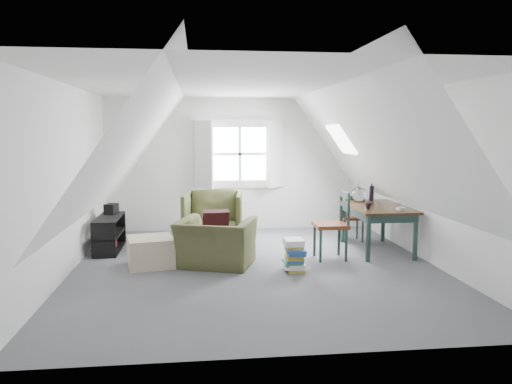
{
  "coord_description": "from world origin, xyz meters",
  "views": [
    {
      "loc": [
        -0.78,
        -6.69,
        1.89
      ],
      "look_at": [
        0.06,
        0.6,
        0.98
      ],
      "focal_mm": 35.0,
      "sensor_mm": 36.0,
      "label": 1
    }
  ],
  "objects": [
    {
      "name": "slope_right",
      "position": [
        1.55,
        0.0,
        1.78
      ],
      "size": [
        3.19,
        5.5,
        4.48
      ],
      "primitive_type": "plane",
      "rotation": [
        0.0,
        -2.19,
        0.0
      ],
      "color": "white",
      "rests_on": "wall_right"
    },
    {
      "name": "magazine_stack",
      "position": [
        0.49,
        -0.22,
        0.22
      ],
      "size": [
        0.32,
        0.39,
        0.43
      ],
      "rotation": [
        0.0,
        0.0,
        -0.05
      ],
      "color": "#B29933",
      "rests_on": "floor"
    },
    {
      "name": "wall_front",
      "position": [
        0.0,
        -2.75,
        1.25
      ],
      "size": [
        5.0,
        0.0,
        5.0
      ],
      "primitive_type": "plane",
      "rotation": [
        -1.57,
        0.0,
        0.0
      ],
      "color": "silver",
      "rests_on": "ground"
    },
    {
      "name": "ottoman",
      "position": [
        -1.46,
        0.26,
        0.2
      ],
      "size": [
        0.72,
        0.72,
        0.41
      ],
      "primitive_type": "cube",
      "rotation": [
        0.0,
        0.0,
        0.21
      ],
      "color": "tan",
      "rests_on": "floor"
    },
    {
      "name": "throw_pillow",
      "position": [
        -0.55,
        0.32,
        0.59
      ],
      "size": [
        0.39,
        0.25,
        0.39
      ],
      "primitive_type": "cube",
      "rotation": [
        0.31,
        0.0,
        0.09
      ],
      "color": "#370F14",
      "rests_on": "armchair_near"
    },
    {
      "name": "electronics_box",
      "position": [
        -2.19,
        1.52,
        0.62
      ],
      "size": [
        0.22,
        0.26,
        0.18
      ],
      "primitive_type": "cube",
      "rotation": [
        0.0,
        0.0,
        -0.27
      ],
      "color": "black",
      "rests_on": "media_shelf"
    },
    {
      "name": "wall_left",
      "position": [
        -2.5,
        0.0,
        1.25
      ],
      "size": [
        0.0,
        5.5,
        5.5
      ],
      "primitive_type": "plane",
      "rotation": [
        1.57,
        0.0,
        1.57
      ],
      "color": "silver",
      "rests_on": "ground"
    },
    {
      "name": "dining_chair_far",
      "position": [
        1.82,
        1.47,
        0.42
      ],
      "size": [
        0.38,
        0.38,
        0.81
      ],
      "rotation": [
        0.0,
        0.0,
        3.18
      ],
      "color": "#5B2512",
      "rests_on": "floor"
    },
    {
      "name": "media_shelf",
      "position": [
        -2.19,
        1.23,
        0.24
      ],
      "size": [
        0.35,
        1.06,
        0.54
      ],
      "rotation": [
        0.0,
        0.0,
        -0.08
      ],
      "color": "black",
      "rests_on": "floor"
    },
    {
      "name": "dining_chair_near",
      "position": [
        1.18,
        0.36,
        0.52
      ],
      "size": [
        0.47,
        0.47,
        1.0
      ],
      "rotation": [
        0.0,
        0.0,
        -1.49
      ],
      "color": "#5B2512",
      "rests_on": "floor"
    },
    {
      "name": "skylight",
      "position": [
        1.55,
        1.3,
        1.75
      ],
      "size": [
        0.35,
        0.75,
        0.47
      ],
      "primitive_type": "cube",
      "rotation": [
        0.0,
        0.95,
        0.0
      ],
      "color": "white",
      "rests_on": "slope_right"
    },
    {
      "name": "armchair_far",
      "position": [
        -0.55,
        1.56,
        0.0
      ],
      "size": [
        1.05,
        1.07,
        0.88
      ],
      "primitive_type": "imported",
      "rotation": [
        0.0,
        0.0,
        -0.11
      ],
      "color": "#3E4221",
      "rests_on": "floor"
    },
    {
      "name": "ceiling",
      "position": [
        0.0,
        0.0,
        2.5
      ],
      "size": [
        5.5,
        5.5,
        0.0
      ],
      "primitive_type": "plane",
      "rotation": [
        3.14,
        0.0,
        0.0
      ],
      "color": "white",
      "rests_on": "wall_back"
    },
    {
      "name": "wall_right",
      "position": [
        2.5,
        0.0,
        1.25
      ],
      "size": [
        0.0,
        5.5,
        5.5
      ],
      "primitive_type": "plane",
      "rotation": [
        1.57,
        0.0,
        -1.57
      ],
      "color": "silver",
      "rests_on": "ground"
    },
    {
      "name": "dining_table",
      "position": [
        1.99,
        0.76,
        0.62
      ],
      "size": [
        0.86,
        1.44,
        0.72
      ],
      "rotation": [
        0.0,
        0.0,
        -0.06
      ],
      "color": "black",
      "rests_on": "floor"
    },
    {
      "name": "armchair_near",
      "position": [
        -0.55,
        0.17,
        0.0
      ],
      "size": [
        1.24,
        1.16,
        0.66
      ],
      "primitive_type": "imported",
      "rotation": [
        0.0,
        0.0,
        2.82
      ],
      "color": "#3E4221",
      "rests_on": "floor"
    },
    {
      "name": "cup",
      "position": [
        1.74,
        0.46,
        0.72
      ],
      "size": [
        0.09,
        0.09,
        0.09
      ],
      "primitive_type": "imported",
      "rotation": [
        0.0,
        0.0,
        -0.0
      ],
      "color": "black",
      "rests_on": "dining_table"
    },
    {
      "name": "paper_box",
      "position": [
        2.19,
        0.31,
        0.74
      ],
      "size": [
        0.15,
        0.12,
        0.04
      ],
      "primitive_type": "cube",
      "rotation": [
        0.0,
        0.0,
        0.35
      ],
      "color": "white",
      "rests_on": "dining_table"
    },
    {
      "name": "wall_back",
      "position": [
        0.0,
        2.75,
        1.25
      ],
      "size": [
        5.0,
        0.0,
        5.0
      ],
      "primitive_type": "plane",
      "rotation": [
        1.57,
        0.0,
        0.0
      ],
      "color": "silver",
      "rests_on": "ground"
    },
    {
      "name": "floor",
      "position": [
        0.0,
        0.0,
        0.0
      ],
      "size": [
        5.5,
        5.5,
        0.0
      ],
      "primitive_type": "plane",
      "color": "#545459",
      "rests_on": "ground"
    },
    {
      "name": "demijohn",
      "position": [
        1.84,
        1.21,
        0.86
      ],
      "size": [
        0.24,
        0.24,
        0.34
      ],
      "rotation": [
        0.0,
        0.0,
        0.11
      ],
      "color": "silver",
      "rests_on": "dining_table"
    },
    {
      "name": "dormer_window",
      "position": [
        0.0,
        2.68,
        1.45
      ],
      "size": [
        1.71,
        0.35,
        1.3
      ],
      "color": "white",
      "rests_on": "wall_back"
    },
    {
      "name": "vase_twigs",
      "position": [
        2.09,
        1.31,
        0.86
      ],
      "size": [
        0.08,
        0.09,
        0.61
      ],
      "rotation": [
        0.0,
        0.0,
        -0.31
      ],
      "color": "black",
      "rests_on": "dining_table"
    },
    {
      "name": "slope_left",
      "position": [
        -1.55,
        0.0,
        1.78
      ],
      "size": [
        3.19,
        5.5,
        4.48
      ],
      "primitive_type": "plane",
      "rotation": [
        0.0,
        2.19,
        0.0
      ],
      "color": "white",
      "rests_on": "wall_left"
    }
  ]
}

